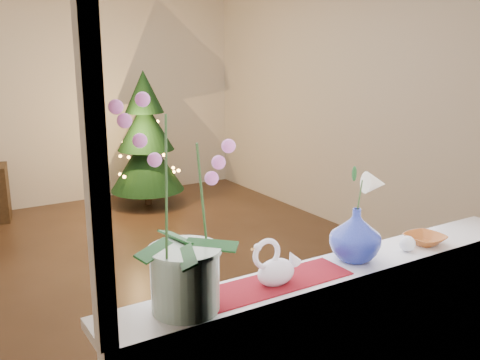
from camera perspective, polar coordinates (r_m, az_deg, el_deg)
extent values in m
plane|color=#322014|center=(4.63, -10.16, -9.69)|extent=(5.00, 5.00, 0.00)
cube|color=beige|center=(6.66, -18.84, 8.98)|extent=(4.50, 0.10, 2.70)
cube|color=beige|center=(2.17, 13.73, 0.60)|extent=(4.50, 0.10, 2.70)
cube|color=beige|center=(5.50, 11.74, 8.54)|extent=(0.10, 5.00, 2.70)
cube|color=white|center=(2.40, 10.87, -9.31)|extent=(2.20, 0.26, 0.04)
cube|color=maroon|center=(2.17, 3.33, -11.01)|extent=(0.70, 0.20, 0.01)
imported|color=navy|center=(2.41, 12.25, -5.30)|extent=(0.33, 0.33, 0.27)
sphere|color=white|center=(2.60, 17.43, -6.50)|extent=(0.10, 0.10, 0.07)
imported|color=#9D4E1C|center=(2.73, 19.12, -6.05)|extent=(0.16, 0.16, 0.04)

